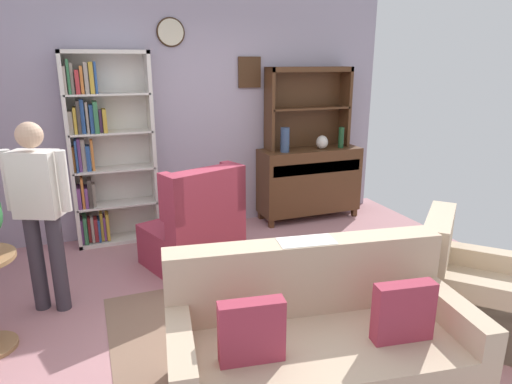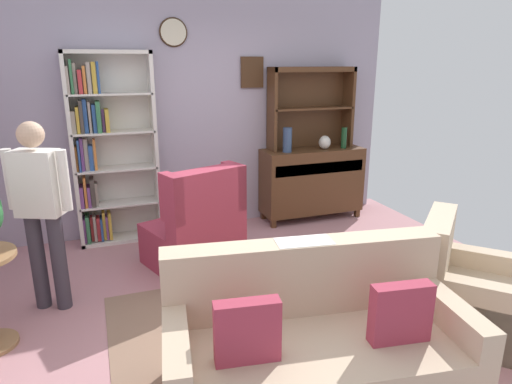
{
  "view_description": "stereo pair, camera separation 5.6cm",
  "coord_description": "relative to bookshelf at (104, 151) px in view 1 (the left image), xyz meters",
  "views": [
    {
      "loc": [
        -1.18,
        -3.12,
        2.0
      ],
      "look_at": [
        0.1,
        0.2,
        0.95
      ],
      "focal_mm": 31.44,
      "sensor_mm": 36.0,
      "label": 1
    },
    {
      "loc": [
        -1.12,
        -3.14,
        2.0
      ],
      "look_at": [
        0.1,
        0.2,
        0.95
      ],
      "focal_mm": 31.44,
      "sensor_mm": 36.0,
      "label": 2
    }
  ],
  "objects": [
    {
      "name": "ground_plane",
      "position": [
        1.0,
        -1.94,
        -1.06
      ],
      "size": [
        5.4,
        4.6,
        0.02
      ],
      "primitive_type": "cube",
      "color": "#B27A7F"
    },
    {
      "name": "wall_back",
      "position": [
        1.0,
        0.19,
        0.35
      ],
      "size": [
        5.0,
        0.09,
        2.8
      ],
      "color": "#A399AD",
      "rests_on": "ground_plane"
    },
    {
      "name": "area_rug",
      "position": [
        1.2,
        -2.24,
        -1.05
      ],
      "size": [
        2.74,
        1.78,
        0.01
      ],
      "primitive_type": "cube",
      "color": "#846651",
      "rests_on": "ground_plane"
    },
    {
      "name": "bookshelf",
      "position": [
        0.0,
        0.0,
        0.0
      ],
      "size": [
        0.9,
        0.3,
        2.1
      ],
      "color": "silver",
      "rests_on": "ground_plane"
    },
    {
      "name": "sideboard",
      "position": [
        2.47,
        -0.08,
        -0.55
      ],
      "size": [
        1.3,
        0.45,
        0.92
      ],
      "color": "#4C2D19",
      "rests_on": "ground_plane"
    },
    {
      "name": "sideboard_hutch",
      "position": [
        2.47,
        0.03,
        0.51
      ],
      "size": [
        1.1,
        0.26,
        1.0
      ],
      "color": "#4C2D19",
      "rests_on": "sideboard"
    },
    {
      "name": "vase_tall",
      "position": [
        2.08,
        -0.16,
        0.01
      ],
      "size": [
        0.11,
        0.11,
        0.3
      ],
      "primitive_type": "cylinder",
      "color": "#33476B",
      "rests_on": "sideboard"
    },
    {
      "name": "vase_round",
      "position": [
        2.6,
        -0.15,
        -0.05
      ],
      "size": [
        0.15,
        0.15,
        0.17
      ],
      "primitive_type": "ellipsoid",
      "color": "beige",
      "rests_on": "sideboard"
    },
    {
      "name": "bottle_wine",
      "position": [
        2.86,
        -0.17,
        -0.0
      ],
      "size": [
        0.07,
        0.07,
        0.26
      ],
      "primitive_type": "cylinder",
      "color": "#194223",
      "rests_on": "sideboard"
    },
    {
      "name": "couch_floral",
      "position": [
        1.02,
        -2.99,
        -0.74
      ],
      "size": [
        1.91,
        1.11,
        0.9
      ],
      "color": "#C6AD8E",
      "rests_on": "ground_plane"
    },
    {
      "name": "armchair_floral",
      "position": [
        2.43,
        -2.79,
        -0.77
      ],
      "size": [
        1.08,
        1.08,
        0.88
      ],
      "color": "#C6AD8E",
      "rests_on": "ground_plane"
    },
    {
      "name": "wingback_chair",
      "position": [
        0.74,
        -1.04,
        -0.67
      ],
      "size": [
        1.0,
        1.01,
        1.05
      ],
      "color": "#A33347",
      "rests_on": "ground_plane"
    },
    {
      "name": "person_reading",
      "position": [
        -0.57,
        -1.34,
        -0.15
      ],
      "size": [
        0.51,
        0.32,
        1.56
      ],
      "color": "#38333D",
      "rests_on": "ground_plane"
    },
    {
      "name": "coffee_table",
      "position": [
        1.28,
        -2.09,
        -0.7
      ],
      "size": [
        0.8,
        0.5,
        0.42
      ],
      "color": "#4C2D19",
      "rests_on": "ground_plane"
    },
    {
      "name": "book_stack",
      "position": [
        1.39,
        -2.1,
        -0.6
      ],
      "size": [
        0.22,
        0.16,
        0.07
      ],
      "color": "#3F3833",
      "rests_on": "coffee_table"
    }
  ]
}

